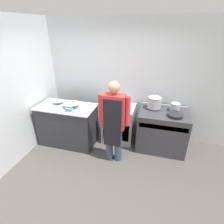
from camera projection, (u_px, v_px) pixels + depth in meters
name	position (u px, v px, depth m)	size (l,w,h in m)	color
ground_plane	(95.00, 179.00, 3.18)	(14.00, 14.00, 0.00)	#4C4742
wall_back	(118.00, 80.00, 4.06)	(8.00, 0.05, 2.70)	silver
wall_left	(36.00, 84.00, 3.84)	(0.05, 8.00, 2.70)	silver
prep_counter	(68.00, 125.00, 3.99)	(1.28, 0.68, 0.93)	#2D2D33
stove	(162.00, 130.00, 3.82)	(1.02, 0.74, 0.90)	#38383D
fridge_unit	(119.00, 123.00, 4.13)	(0.70, 0.65, 0.85)	#93999E
person_cook	(114.00, 119.00, 3.24)	(0.59, 0.24, 1.67)	#38476B
mixing_bowl	(71.00, 105.00, 3.74)	(0.36, 0.36, 0.09)	#B2B5BC
small_bowl	(58.00, 102.00, 3.91)	(0.23, 0.23, 0.06)	#B2B5BC
plastic_tub	(69.00, 109.00, 3.58)	(0.13, 0.13, 0.07)	teal
stock_pot	(154.00, 102.00, 3.73)	(0.29, 0.29, 0.26)	#B2B5BC
saute_pan	(175.00, 114.00, 3.45)	(0.31, 0.31, 0.04)	#262628
sauce_pot	(175.00, 106.00, 3.65)	(0.20, 0.20, 0.17)	#B2B5BC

